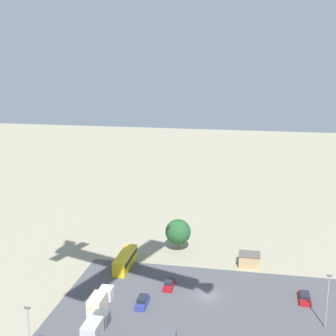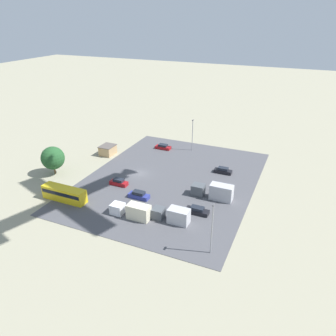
{
  "view_description": "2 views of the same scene",
  "coord_description": "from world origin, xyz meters",
  "px_view_note": "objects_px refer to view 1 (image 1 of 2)",
  "views": [
    {
      "loc": [
        -7.84,
        78.52,
        43.36
      ],
      "look_at": [
        2.58,
        24.58,
        30.1
      ],
      "focal_mm": 50.0,
      "sensor_mm": 36.0,
      "label": 1
    },
    {
      "loc": [
        65.5,
        36.71,
        37.13
      ],
      "look_at": [
        1.28,
        8.41,
        3.77
      ],
      "focal_mm": 35.0,
      "sensor_mm": 36.0,
      "label": 2
    }
  ],
  "objects_px": {
    "parked_car_4": "(305,297)",
    "parked_truck_2": "(95,327)",
    "bus": "(125,260)",
    "shed_building": "(249,260)",
    "parked_car_3": "(142,302)",
    "parked_car_1": "(169,284)",
    "parked_truck_1": "(100,301)"
  },
  "relations": [
    {
      "from": "parked_truck_2",
      "to": "parked_car_3",
      "type": "bearing_deg",
      "value": 63.48
    },
    {
      "from": "bus",
      "to": "parked_car_4",
      "type": "distance_m",
      "value": 36.48
    },
    {
      "from": "parked_car_3",
      "to": "parked_car_4",
      "type": "relative_size",
      "value": 1.01
    },
    {
      "from": "parked_car_4",
      "to": "parked_truck_1",
      "type": "xyz_separation_m",
      "value": [
        35.54,
        9.58,
        0.79
      ]
    },
    {
      "from": "parked_car_1",
      "to": "parked_truck_1",
      "type": "height_order",
      "value": "parked_truck_1"
    },
    {
      "from": "parked_car_3",
      "to": "parked_truck_1",
      "type": "relative_size",
      "value": 0.56
    },
    {
      "from": "parked_car_1",
      "to": "parked_car_3",
      "type": "height_order",
      "value": "parked_car_3"
    },
    {
      "from": "shed_building",
      "to": "parked_car_4",
      "type": "distance_m",
      "value": 16.44
    },
    {
      "from": "parked_car_3",
      "to": "parked_truck_2",
      "type": "xyz_separation_m",
      "value": [
        5.16,
        10.34,
        0.69
      ]
    },
    {
      "from": "shed_building",
      "to": "parked_car_3",
      "type": "relative_size",
      "value": 0.96
    },
    {
      "from": "parked_car_1",
      "to": "parked_truck_1",
      "type": "relative_size",
      "value": 0.51
    },
    {
      "from": "parked_car_4",
      "to": "parked_truck_1",
      "type": "distance_m",
      "value": 36.81
    },
    {
      "from": "parked_car_4",
      "to": "parked_truck_2",
      "type": "height_order",
      "value": "parked_truck_2"
    },
    {
      "from": "parked_car_1",
      "to": "parked_truck_1",
      "type": "bearing_deg",
      "value": 42.66
    },
    {
      "from": "shed_building",
      "to": "bus",
      "type": "relative_size",
      "value": 0.44
    },
    {
      "from": "bus",
      "to": "parked_car_3",
      "type": "bearing_deg",
      "value": 116.86
    },
    {
      "from": "shed_building",
      "to": "parked_car_3",
      "type": "distance_m",
      "value": 27.12
    },
    {
      "from": "bus",
      "to": "parked_car_1",
      "type": "distance_m",
      "value": 12.9
    },
    {
      "from": "shed_building",
      "to": "parked_car_4",
      "type": "bearing_deg",
      "value": 128.38
    },
    {
      "from": "shed_building",
      "to": "parked_car_4",
      "type": "relative_size",
      "value": 0.97
    },
    {
      "from": "parked_truck_1",
      "to": "parked_car_4",
      "type": "bearing_deg",
      "value": 15.09
    },
    {
      "from": "parked_car_1",
      "to": "parked_car_4",
      "type": "height_order",
      "value": "parked_car_1"
    },
    {
      "from": "parked_car_3",
      "to": "parked_truck_1",
      "type": "height_order",
      "value": "parked_truck_1"
    },
    {
      "from": "parked_car_3",
      "to": "parked_car_4",
      "type": "xyz_separation_m",
      "value": [
        -28.47,
        -7.15,
        -0.09
      ]
    },
    {
      "from": "shed_building",
      "to": "parked_car_3",
      "type": "height_order",
      "value": "shed_building"
    },
    {
      "from": "shed_building",
      "to": "parked_car_1",
      "type": "height_order",
      "value": "shed_building"
    },
    {
      "from": "parked_car_3",
      "to": "parked_truck_2",
      "type": "height_order",
      "value": "parked_truck_2"
    },
    {
      "from": "bus",
      "to": "shed_building",
      "type": "bearing_deg",
      "value": -167.51
    },
    {
      "from": "parked_car_3",
      "to": "bus",
      "type": "bearing_deg",
      "value": 116.86
    },
    {
      "from": "parked_truck_1",
      "to": "parked_truck_2",
      "type": "height_order",
      "value": "parked_truck_1"
    },
    {
      "from": "bus",
      "to": "parked_car_1",
      "type": "relative_size",
      "value": 2.38
    },
    {
      "from": "shed_building",
      "to": "parked_truck_2",
      "type": "relative_size",
      "value": 0.6
    }
  ]
}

